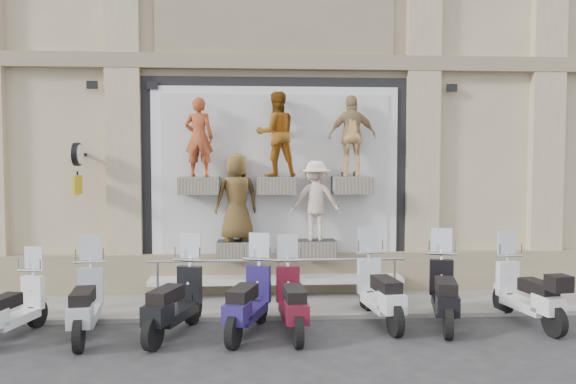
% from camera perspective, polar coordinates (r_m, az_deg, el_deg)
% --- Properties ---
extents(ground, '(90.00, 90.00, 0.00)m').
position_cam_1_polar(ground, '(9.21, -0.47, -14.67)').
color(ground, '#2C2C2E').
rests_on(ground, ground).
extents(sidewalk, '(16.00, 2.20, 0.08)m').
position_cam_1_polar(sidewalk, '(11.22, -1.07, -11.18)').
color(sidewalk, '#9A9791').
rests_on(sidewalk, ground).
extents(building, '(14.00, 8.60, 12.00)m').
position_cam_1_polar(building, '(16.08, -1.90, 14.59)').
color(building, beige).
rests_on(building, ground).
extents(shop_vitrine, '(5.60, 0.83, 4.30)m').
position_cam_1_polar(shop_vitrine, '(11.52, -0.91, 1.05)').
color(shop_vitrine, black).
rests_on(shop_vitrine, ground).
extents(guard_rail, '(5.06, 0.10, 0.93)m').
position_cam_1_polar(guard_rail, '(11.02, -1.05, -9.17)').
color(guard_rail, '#9EA0A5').
rests_on(guard_rail, ground).
extents(clock_sign_bracket, '(0.10, 0.80, 1.02)m').
position_cam_1_polar(clock_sign_bracket, '(11.73, -20.60, 2.88)').
color(clock_sign_bracket, black).
rests_on(clock_sign_bracket, ground).
extents(scooter_b, '(0.87, 1.78, 1.39)m').
position_cam_1_polar(scooter_b, '(10.01, -26.18, -9.41)').
color(scooter_b, white).
rests_on(scooter_b, ground).
extents(scooter_c, '(0.82, 1.99, 1.57)m').
position_cam_1_polar(scooter_c, '(9.60, -19.89, -9.28)').
color(scooter_c, '#A1A4AE').
rests_on(scooter_c, ground).
extents(scooter_d, '(1.16, 2.04, 1.59)m').
position_cam_1_polar(scooter_d, '(9.30, -11.51, -9.49)').
color(scooter_d, black).
rests_on(scooter_d, ground).
extents(scooter_e, '(1.13, 2.04, 1.59)m').
position_cam_1_polar(scooter_e, '(9.21, -4.08, -9.55)').
color(scooter_e, '#221856').
rests_on(scooter_e, ground).
extents(scooter_f, '(0.67, 1.94, 1.56)m').
position_cam_1_polar(scooter_f, '(9.24, 0.42, -9.61)').
color(scooter_f, '#520E1C').
rests_on(scooter_f, ground).
extents(scooter_g, '(0.81, 2.03, 1.61)m').
position_cam_1_polar(scooter_g, '(9.91, 9.34, -8.62)').
color(scooter_g, silver).
rests_on(scooter_g, ground).
extents(scooter_h, '(1.04, 2.06, 1.61)m').
position_cam_1_polar(scooter_h, '(10.02, 15.61, -8.56)').
color(scooter_h, black).
rests_on(scooter_h, ground).
extents(scooter_i, '(0.84, 1.96, 1.54)m').
position_cam_1_polar(scooter_i, '(10.56, 23.17, -8.28)').
color(scooter_i, silver).
rests_on(scooter_i, ground).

